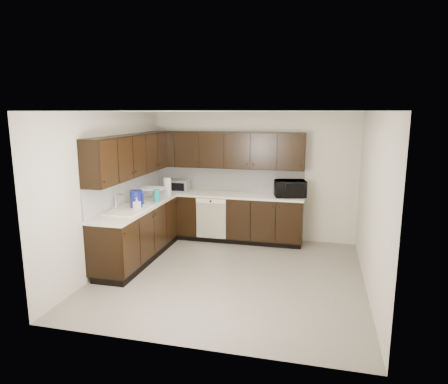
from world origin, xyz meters
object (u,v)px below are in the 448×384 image
object	(u,v)px
toaster_oven	(179,186)
blue_pitcher	(136,199)
sink	(128,214)
storage_bin	(151,193)
microwave	(290,189)

from	to	relation	value
toaster_oven	blue_pitcher	world-z (taller)	blue_pitcher
sink	toaster_oven	bearing A→B (deg)	81.15
storage_bin	sink	bearing A→B (deg)	-88.77
microwave	storage_bin	world-z (taller)	microwave
microwave	blue_pitcher	bearing A→B (deg)	-161.53
sink	blue_pitcher	distance (m)	0.28
toaster_oven	blue_pitcher	distance (m)	1.52
toaster_oven	storage_bin	xyz separation A→B (m)	(-0.28, -0.74, -0.02)
microwave	toaster_oven	world-z (taller)	microwave
blue_pitcher	sink	bearing A→B (deg)	-98.02
microwave	toaster_oven	size ratio (longest dim) A/B	1.48
toaster_oven	storage_bin	distance (m)	0.79
storage_bin	microwave	bearing A→B (deg)	17.01
microwave	toaster_oven	bearing A→B (deg)	166.13
sink	blue_pitcher	bearing A→B (deg)	68.73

